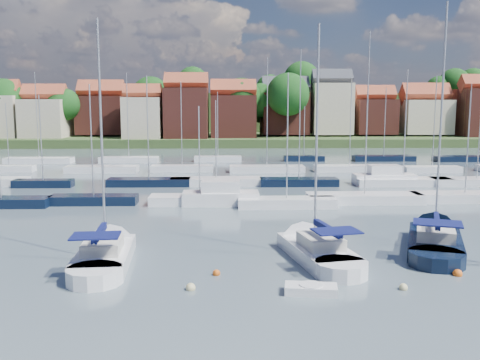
{
  "coord_description": "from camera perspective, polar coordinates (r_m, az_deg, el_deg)",
  "views": [
    {
      "loc": [
        -4.87,
        -28.6,
        9.27
      ],
      "look_at": [
        -3.7,
        14.0,
        3.16
      ],
      "focal_mm": 40.0,
      "sensor_mm": 36.0,
      "label": 1
    }
  ],
  "objects": [
    {
      "name": "buoy_e",
      "position": [
        36.13,
        9.92,
        -6.83
      ],
      "size": [
        0.45,
        0.45,
        0.45
      ],
      "primitive_type": "sphere",
      "color": "#D85914",
      "rests_on": "ground"
    },
    {
      "name": "sailboat_navy",
      "position": [
        38.25,
        20.01,
        -5.82
      ],
      "size": [
        7.22,
        12.53,
        16.83
      ],
      "rotation": [
        0.0,
        0.0,
        1.22
      ],
      "color": "black",
      "rests_on": "ground"
    },
    {
      "name": "buoy_c",
      "position": [
        29.61,
        -2.54,
        -10.09
      ],
      "size": [
        0.42,
        0.42,
        0.42
      ],
      "primitive_type": "sphere",
      "color": "#D85914",
      "rests_on": "ground"
    },
    {
      "name": "sailboat_left",
      "position": [
        33.77,
        -13.93,
        -7.39
      ],
      "size": [
        3.79,
        11.39,
        15.23
      ],
      "rotation": [
        0.0,
        0.0,
        1.65
      ],
      "color": "white",
      "rests_on": "ground"
    },
    {
      "name": "buoy_b",
      "position": [
        27.49,
        -5.29,
        -11.58
      ],
      "size": [
        0.5,
        0.5,
        0.5
      ],
      "primitive_type": "sphere",
      "color": "beige",
      "rests_on": "ground"
    },
    {
      "name": "ground",
      "position": [
        69.39,
        2.46,
        0.48
      ],
      "size": [
        260.0,
        260.0,
        0.0
      ],
      "primitive_type": "plane",
      "color": "#414F58",
      "rests_on": "ground"
    },
    {
      "name": "far_shore_town",
      "position": [
        161.49,
        0.95,
        6.51
      ],
      "size": [
        212.46,
        90.0,
        22.27
      ],
      "color": "#3D5128",
      "rests_on": "ground"
    },
    {
      "name": "tender",
      "position": [
        27.03,
        7.58,
        -11.49
      ],
      "size": [
        2.7,
        1.54,
        0.55
      ],
      "rotation": [
        0.0,
        0.0,
        -0.14
      ],
      "color": "white",
      "rests_on": "ground"
    },
    {
      "name": "marina_field",
      "position": [
        64.71,
        4.45,
        0.29
      ],
      "size": [
        79.62,
        41.41,
        15.93
      ],
      "color": "white",
      "rests_on": "ground"
    },
    {
      "name": "sailboat_centre",
      "position": [
        33.94,
        7.46,
        -7.13
      ],
      "size": [
        5.1,
        11.42,
        15.06
      ],
      "rotation": [
        0.0,
        0.0,
        1.77
      ],
      "color": "white",
      "rests_on": "ground"
    },
    {
      "name": "buoy_f",
      "position": [
        31.76,
        22.18,
        -9.43
      ],
      "size": [
        0.51,
        0.51,
        0.51
      ],
      "primitive_type": "sphere",
      "color": "#D85914",
      "rests_on": "ground"
    },
    {
      "name": "buoy_d",
      "position": [
        28.61,
        17.02,
        -11.11
      ],
      "size": [
        0.43,
        0.43,
        0.43
      ],
      "primitive_type": "sphere",
      "color": "beige",
      "rests_on": "ground"
    }
  ]
}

